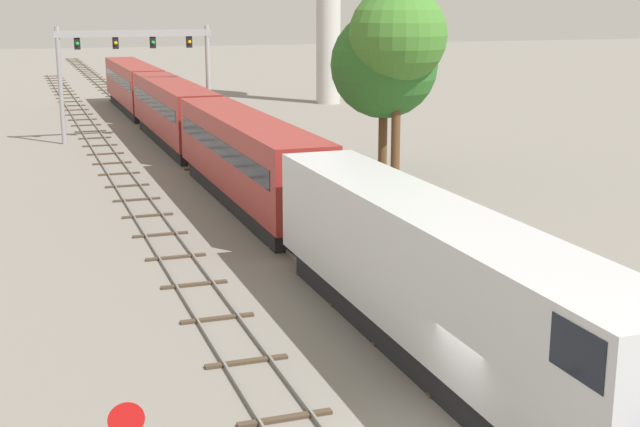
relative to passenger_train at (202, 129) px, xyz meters
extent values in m
cube|color=slate|center=(-0.72, 21.68, -2.52)|extent=(0.07, 200.00, 0.16)
cube|color=slate|center=(0.72, 21.68, -2.52)|extent=(0.07, 200.00, 0.16)
cube|color=#473828|center=(0.00, -36.32, -2.55)|extent=(2.60, 0.24, 0.10)
cube|color=#473828|center=(0.00, -32.32, -2.55)|extent=(2.60, 0.24, 0.10)
cube|color=#473828|center=(0.00, -28.32, -2.55)|extent=(2.60, 0.24, 0.10)
cube|color=#473828|center=(0.00, -24.32, -2.55)|extent=(2.60, 0.24, 0.10)
cube|color=#473828|center=(0.00, -20.32, -2.55)|extent=(2.60, 0.24, 0.10)
cube|color=#473828|center=(0.00, -16.32, -2.55)|extent=(2.60, 0.24, 0.10)
cube|color=#473828|center=(0.00, -12.32, -2.55)|extent=(2.60, 0.24, 0.10)
cube|color=#473828|center=(0.00, -8.32, -2.55)|extent=(2.60, 0.24, 0.10)
cube|color=#473828|center=(0.00, -4.32, -2.55)|extent=(2.60, 0.24, 0.10)
cube|color=#473828|center=(0.00, -0.32, -2.55)|extent=(2.60, 0.24, 0.10)
cube|color=#473828|center=(0.00, 3.68, -2.55)|extent=(2.60, 0.24, 0.10)
cube|color=#473828|center=(0.00, 7.68, -2.55)|extent=(2.60, 0.24, 0.10)
cube|color=#473828|center=(0.00, 11.68, -2.55)|extent=(2.60, 0.24, 0.10)
cube|color=#473828|center=(0.00, 15.68, -2.55)|extent=(2.60, 0.24, 0.10)
cube|color=#473828|center=(0.00, 19.68, -2.55)|extent=(2.60, 0.24, 0.10)
cube|color=#473828|center=(0.00, 23.68, -2.55)|extent=(2.60, 0.24, 0.10)
cube|color=#473828|center=(0.00, 27.68, -2.55)|extent=(2.60, 0.24, 0.10)
cube|color=#473828|center=(0.00, 31.68, -2.55)|extent=(2.60, 0.24, 0.10)
cube|color=#473828|center=(0.00, 35.68, -2.55)|extent=(2.60, 0.24, 0.10)
cube|color=#473828|center=(0.00, 39.68, -2.55)|extent=(2.60, 0.24, 0.10)
cube|color=#473828|center=(0.00, 43.68, -2.55)|extent=(2.60, 0.24, 0.10)
cube|color=#473828|center=(0.00, 47.68, -2.55)|extent=(2.60, 0.24, 0.10)
cube|color=#473828|center=(0.00, 51.68, -2.55)|extent=(2.60, 0.24, 0.10)
cube|color=#473828|center=(0.00, 55.68, -2.55)|extent=(2.60, 0.24, 0.10)
cube|color=#473828|center=(0.00, 59.68, -2.55)|extent=(2.60, 0.24, 0.10)
cube|color=#473828|center=(0.00, 63.68, -2.55)|extent=(2.60, 0.24, 0.10)
cube|color=#473828|center=(0.00, 67.68, -2.55)|extent=(2.60, 0.24, 0.10)
cube|color=#473828|center=(0.00, 71.68, -2.55)|extent=(2.60, 0.24, 0.10)
cube|color=#473828|center=(0.00, 75.68, -2.55)|extent=(2.60, 0.24, 0.10)
cube|color=#473828|center=(0.00, 79.68, -2.55)|extent=(2.60, 0.24, 0.10)
cube|color=#473828|center=(0.00, 83.68, -2.55)|extent=(2.60, 0.24, 0.10)
cube|color=#473828|center=(0.00, 87.68, -2.55)|extent=(2.60, 0.24, 0.10)
cube|color=#473828|center=(0.00, 91.68, -2.55)|extent=(2.60, 0.24, 0.10)
cube|color=#473828|center=(0.00, 95.68, -2.55)|extent=(2.60, 0.24, 0.10)
cube|color=#473828|center=(0.00, 99.68, -2.55)|extent=(2.60, 0.24, 0.10)
cube|color=#473828|center=(0.00, 103.68, -2.55)|extent=(2.60, 0.24, 0.10)
cube|color=#473828|center=(0.00, 107.68, -2.55)|extent=(2.60, 0.24, 0.10)
cube|color=#473828|center=(0.00, 111.68, -2.55)|extent=(2.60, 0.24, 0.10)
cube|color=#473828|center=(0.00, 115.68, -2.55)|extent=(2.60, 0.24, 0.10)
cube|color=#473828|center=(0.00, 119.68, -2.55)|extent=(2.60, 0.24, 0.10)
cube|color=slate|center=(-6.22, 1.68, -2.52)|extent=(0.07, 160.00, 0.16)
cube|color=slate|center=(-4.78, 1.68, -2.52)|extent=(0.07, 160.00, 0.16)
cube|color=#473828|center=(-5.50, -36.32, -2.55)|extent=(2.60, 0.24, 0.10)
cube|color=#473828|center=(-5.50, -32.32, -2.55)|extent=(2.60, 0.24, 0.10)
cube|color=#473828|center=(-5.50, -28.32, -2.55)|extent=(2.60, 0.24, 0.10)
cube|color=#473828|center=(-5.50, -24.32, -2.55)|extent=(2.60, 0.24, 0.10)
cube|color=#473828|center=(-5.50, -20.32, -2.55)|extent=(2.60, 0.24, 0.10)
cube|color=#473828|center=(-5.50, -16.32, -2.55)|extent=(2.60, 0.24, 0.10)
cube|color=#473828|center=(-5.50, -12.32, -2.55)|extent=(2.60, 0.24, 0.10)
cube|color=#473828|center=(-5.50, -8.32, -2.55)|extent=(2.60, 0.24, 0.10)
cube|color=#473828|center=(-5.50, -4.32, -2.55)|extent=(2.60, 0.24, 0.10)
cube|color=#473828|center=(-5.50, -0.32, -2.55)|extent=(2.60, 0.24, 0.10)
cube|color=#473828|center=(-5.50, 3.68, -2.55)|extent=(2.60, 0.24, 0.10)
cube|color=#473828|center=(-5.50, 7.68, -2.55)|extent=(2.60, 0.24, 0.10)
cube|color=#473828|center=(-5.50, 11.68, -2.55)|extent=(2.60, 0.24, 0.10)
cube|color=#473828|center=(-5.50, 15.68, -2.55)|extent=(2.60, 0.24, 0.10)
cube|color=#473828|center=(-5.50, 19.68, -2.55)|extent=(2.60, 0.24, 0.10)
cube|color=#473828|center=(-5.50, 23.68, -2.55)|extent=(2.60, 0.24, 0.10)
cube|color=#473828|center=(-5.50, 27.68, -2.55)|extent=(2.60, 0.24, 0.10)
cube|color=#473828|center=(-5.50, 31.68, -2.55)|extent=(2.60, 0.24, 0.10)
cube|color=#473828|center=(-5.50, 35.68, -2.55)|extent=(2.60, 0.24, 0.10)
cube|color=#473828|center=(-5.50, 39.68, -2.55)|extent=(2.60, 0.24, 0.10)
cube|color=#473828|center=(-5.50, 43.68, -2.55)|extent=(2.60, 0.24, 0.10)
cube|color=#473828|center=(-5.50, 47.68, -2.55)|extent=(2.60, 0.24, 0.10)
cube|color=#473828|center=(-5.50, 51.68, -2.55)|extent=(2.60, 0.24, 0.10)
cube|color=#473828|center=(-5.50, 55.68, -2.55)|extent=(2.60, 0.24, 0.10)
cube|color=#473828|center=(-5.50, 59.68, -2.55)|extent=(2.60, 0.24, 0.10)
cube|color=#473828|center=(-5.50, 63.68, -2.55)|extent=(2.60, 0.24, 0.10)
cube|color=#473828|center=(-5.50, 67.68, -2.55)|extent=(2.60, 0.24, 0.10)
cube|color=#473828|center=(-5.50, 71.68, -2.55)|extent=(2.60, 0.24, 0.10)
cube|color=#473828|center=(-5.50, 75.68, -2.55)|extent=(2.60, 0.24, 0.10)
cube|color=#473828|center=(-5.50, 79.68, -2.55)|extent=(2.60, 0.24, 0.10)
cube|color=silver|center=(0.00, -33.72, 0.30)|extent=(3.00, 21.20, 3.80)
cube|color=black|center=(0.00, -43.12, 1.44)|extent=(3.04, 1.80, 1.10)
cube|color=black|center=(0.00, -33.72, -2.10)|extent=(2.52, 19.08, 1.00)
cube|color=maroon|center=(0.00, -11.52, 0.30)|extent=(3.00, 21.20, 3.80)
cube|color=black|center=(0.00, -11.52, 0.70)|extent=(3.04, 19.50, 0.90)
cube|color=black|center=(0.00, -11.52, -2.10)|extent=(2.52, 19.08, 1.00)
cube|color=maroon|center=(0.00, 10.68, 0.30)|extent=(3.00, 21.20, 3.80)
cube|color=black|center=(0.00, 10.68, 0.70)|extent=(3.04, 19.50, 0.90)
cube|color=black|center=(0.00, 10.68, -2.10)|extent=(2.52, 19.08, 1.00)
cube|color=maroon|center=(0.00, 32.87, 0.30)|extent=(3.00, 21.20, 3.80)
cube|color=black|center=(0.00, 32.87, 0.70)|extent=(3.04, 19.50, 0.90)
cube|color=black|center=(0.00, 32.87, -2.10)|extent=(2.52, 19.08, 1.00)
cylinder|color=#999BA0|center=(-8.00, 13.69, 1.88)|extent=(0.36, 0.36, 8.96)
cylinder|color=#999BA0|center=(3.50, 13.69, 1.88)|extent=(0.36, 0.36, 8.96)
cube|color=#999BA0|center=(-2.25, 13.69, 5.76)|extent=(12.10, 0.36, 0.50)
cube|color=black|center=(-6.56, 13.74, 5.06)|extent=(0.44, 0.32, 0.90)
sphere|color=green|center=(-6.56, 13.55, 5.06)|extent=(0.28, 0.28, 0.28)
cube|color=black|center=(-3.69, 13.74, 5.06)|extent=(0.44, 0.32, 0.90)
sphere|color=yellow|center=(-3.69, 13.55, 5.06)|extent=(0.28, 0.28, 0.28)
cube|color=black|center=(-0.81, 13.74, 5.06)|extent=(0.44, 0.32, 0.90)
sphere|color=green|center=(-0.81, 13.55, 5.06)|extent=(0.28, 0.28, 0.28)
cube|color=black|center=(2.06, 13.74, 5.06)|extent=(0.44, 0.32, 0.90)
sphere|color=yellow|center=(2.06, 13.55, 5.06)|extent=(0.28, 0.28, 0.28)
cylinder|color=beige|center=(20.94, 33.35, 8.13)|extent=(2.60, 2.60, 21.46)
cylinder|color=red|center=(-10.00, -39.96, -0.10)|extent=(0.76, 0.03, 0.76)
cylinder|color=brown|center=(10.35, -6.04, -0.28)|extent=(0.56, 0.56, 4.65)
sphere|color=#2D6B28|center=(10.35, -6.04, 4.39)|extent=(6.69, 6.69, 6.69)
cylinder|color=brown|center=(10.46, -7.78, 0.77)|extent=(0.56, 0.56, 6.75)
sphere|color=#427F2D|center=(10.46, -7.78, 6.23)|extent=(5.94, 5.94, 5.94)
camera|label=1|loc=(-11.73, -56.81, 8.21)|focal=49.42mm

